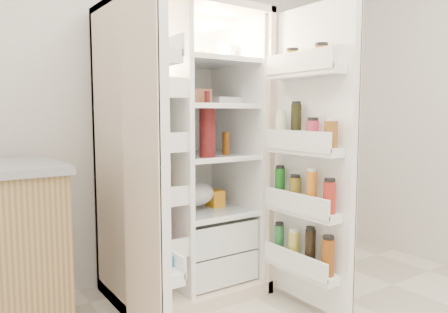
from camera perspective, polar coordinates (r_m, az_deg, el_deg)
wall_back at (r=2.99m, az=-11.41°, el=9.44°), size 4.00×0.02×2.70m
refrigerator at (r=2.76m, az=-5.72°, el=-2.78°), size 0.92×0.70×1.80m
freezer_door at (r=1.98m, az=-10.44°, el=-1.88°), size 0.15×0.40×1.72m
fridge_door at (r=2.48m, az=11.67°, el=-0.79°), size 0.17×0.58×1.72m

